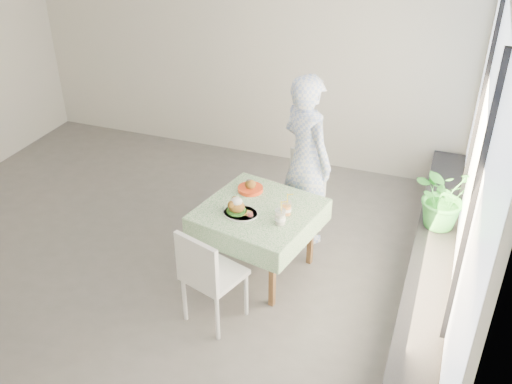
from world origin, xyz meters
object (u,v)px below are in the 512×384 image
at_px(chair_far, 298,211).
at_px(main_dish, 238,209).
at_px(chair_near, 214,292).
at_px(diner, 306,160).
at_px(juice_cup_orange, 286,209).
at_px(cafe_table, 259,232).
at_px(potted_plant, 445,195).

xyz_separation_m(chair_far, main_dish, (-0.33, -0.93, 0.51)).
bearing_deg(chair_near, diner, 76.60).
bearing_deg(chair_near, juice_cup_orange, 62.28).
bearing_deg(chair_far, chair_near, -101.32).
bearing_deg(chair_near, cafe_table, 80.29).
distance_m(main_dish, juice_cup_orange, 0.45).
relative_size(diner, juice_cup_orange, 6.82).
xyz_separation_m(diner, juice_cup_orange, (0.04, -0.78, -0.12)).
height_order(cafe_table, potted_plant, potted_plant).
bearing_deg(cafe_table, main_dish, -132.40).
distance_m(cafe_table, main_dish, 0.40).
height_order(cafe_table, chair_near, chair_near).
bearing_deg(diner, cafe_table, 108.30).
xyz_separation_m(cafe_table, chair_near, (-0.14, -0.80, -0.16)).
distance_m(cafe_table, potted_plant, 1.82).
height_order(diner, juice_cup_orange, diner).
relative_size(cafe_table, potted_plant, 1.84).
height_order(chair_near, main_dish, chair_near).
height_order(chair_far, chair_near, chair_near).
height_order(chair_far, potted_plant, potted_plant).
xyz_separation_m(main_dish, potted_plant, (1.79, 0.86, 0.04)).
bearing_deg(juice_cup_orange, cafe_table, 177.81).
relative_size(chair_near, diner, 0.52).
distance_m(diner, main_dish, 1.02).
xyz_separation_m(chair_far, chair_near, (-0.31, -1.57, 0.01)).
bearing_deg(potted_plant, diner, 177.03).
bearing_deg(potted_plant, chair_near, -139.96).
xyz_separation_m(cafe_table, chair_far, (0.18, 0.77, -0.17)).
bearing_deg(main_dish, juice_cup_orange, 19.60).
relative_size(chair_far, juice_cup_orange, 3.41).
distance_m(diner, potted_plant, 1.41).
distance_m(chair_far, diner, 0.64).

